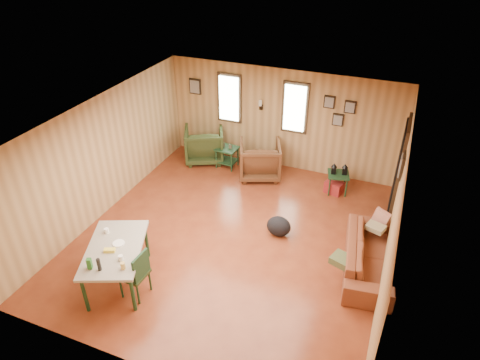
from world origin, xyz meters
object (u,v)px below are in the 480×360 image
object	(u,v)px
end_table	(227,154)
side_table	(339,173)
sofa	(370,251)
dining_table	(115,251)
recliner_brown	(260,158)
recliner_green	(204,143)

from	to	relation	value
end_table	side_table	bearing A→B (deg)	-2.73
sofa	dining_table	size ratio (longest dim) A/B	1.20
sofa	side_table	distance (m)	2.42
recliner_brown	dining_table	world-z (taller)	recliner_brown
side_table	sofa	bearing A→B (deg)	-66.64
sofa	end_table	size ratio (longest dim) A/B	3.19
recliner_brown	recliner_green	bearing A→B (deg)	-30.48
sofa	end_table	world-z (taller)	sofa
dining_table	end_table	bearing A→B (deg)	65.44
recliner_brown	end_table	world-z (taller)	recliner_brown
dining_table	recliner_green	bearing A→B (deg)	74.15
recliner_brown	dining_table	size ratio (longest dim) A/B	0.57
end_table	recliner_brown	bearing A→B (deg)	-7.87
sofa	recliner_green	size ratio (longest dim) A/B	2.11
end_table	side_table	xyz separation A→B (m)	(2.69, -0.13, 0.14)
recliner_green	side_table	xyz separation A→B (m)	(3.35, -0.23, 0.02)
recliner_brown	end_table	bearing A→B (deg)	-30.00
recliner_green	side_table	distance (m)	3.36
end_table	dining_table	size ratio (longest dim) A/B	0.38
sofa	dining_table	bearing A→B (deg)	109.09
end_table	dining_table	world-z (taller)	dining_table
side_table	recliner_green	bearing A→B (deg)	176.03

